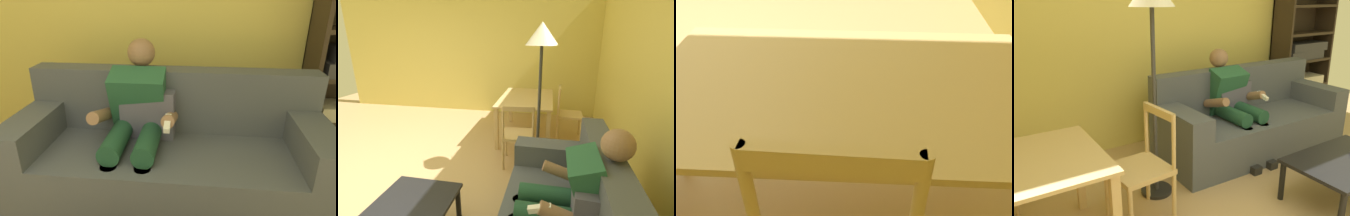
# 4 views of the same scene
# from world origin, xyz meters

# --- Properties ---
(wall_back) EXTENTS (6.19, 0.12, 2.70)m
(wall_back) POSITION_xyz_m (0.00, 3.04, 1.35)
(wall_back) COLOR #DBC660
(wall_back) RESTS_ON ground_plane
(couch) EXTENTS (2.19, 0.89, 0.92)m
(couch) POSITION_xyz_m (0.87, 2.14, 0.34)
(couch) COLOR #474C56
(couch) RESTS_ON ground_plane
(person_lounging) EXTENTS (0.60, 0.95, 1.14)m
(person_lounging) POSITION_xyz_m (0.63, 2.16, 0.60)
(person_lounging) COLOR #23563D
(person_lounging) RESTS_ON ground_plane
(coffee_table) EXTENTS (0.98, 0.64, 0.38)m
(coffee_table) POSITION_xyz_m (0.82, 0.91, 0.34)
(coffee_table) COLOR black
(coffee_table) RESTS_ON ground_plane
(bookshelf) EXTENTS (0.96, 0.36, 1.97)m
(bookshelf) POSITION_xyz_m (2.49, 2.79, 0.78)
(bookshelf) COLOR #2D2319
(bookshelf) RESTS_ON ground_plane
(dining_chair_facing_couch) EXTENTS (0.45, 0.45, 0.89)m
(dining_chair_facing_couch) POSITION_xyz_m (-0.74, 1.61, 0.44)
(dining_chair_facing_couch) COLOR tan
(dining_chair_facing_couch) RESTS_ON ground_plane
(floor_lamp) EXTENTS (0.36, 0.36, 1.85)m
(floor_lamp) POSITION_xyz_m (-0.48, 1.88, 1.57)
(floor_lamp) COLOR black
(floor_lamp) RESTS_ON ground_plane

